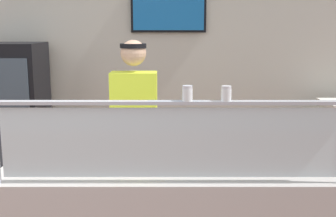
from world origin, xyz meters
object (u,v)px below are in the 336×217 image
pizza_server (122,160)px  parmesan_shaker (186,94)px  worker_figure (134,131)px  pizza_tray (128,162)px  drink_fridge (10,123)px  pepper_flake_shaker (225,94)px

pizza_server → parmesan_shaker: size_ratio=3.15×
pizza_server → worker_figure: (0.02, 0.73, 0.02)m
pizza_tray → worker_figure: size_ratio=0.23×
worker_figure → drink_fridge: bearing=145.8°
pepper_flake_shaker → drink_fridge: bearing=135.0°
pepper_flake_shaker → worker_figure: worker_figure is taller
pepper_flake_shaker → worker_figure: 1.31m
pizza_server → worker_figure: worker_figure is taller
pizza_tray → worker_figure: 0.72m
pizza_tray → parmesan_shaker: size_ratio=4.55×
parmesan_shaker → worker_figure: 1.22m
parmesan_shaker → pepper_flake_shaker: 0.22m
pizza_server → drink_fridge: (-1.37, 1.68, -0.14)m
worker_figure → drink_fridge: (-1.39, 0.95, -0.15)m
worker_figure → pizza_tray: bearing=-88.7°
pepper_flake_shaker → pizza_server: bearing=153.1°
parmesan_shaker → worker_figure: bearing=110.2°
drink_fridge → pizza_server: bearing=-50.8°
pizza_tray → pepper_flake_shaker: pepper_flake_shaker is taller
pizza_tray → worker_figure: bearing=91.3°
parmesan_shaker → drink_fridge: (-1.78, 2.00, -0.64)m
parmesan_shaker → worker_figure: size_ratio=0.05×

